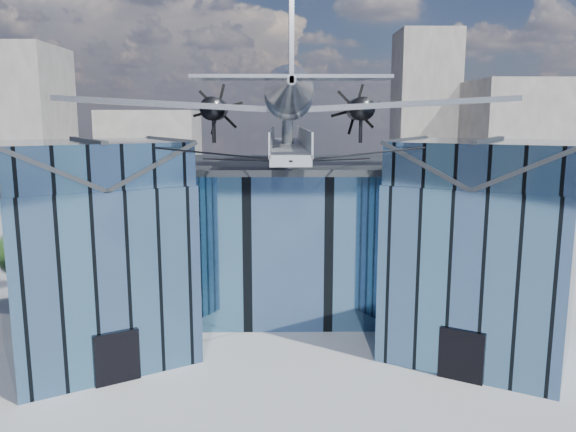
{
  "coord_description": "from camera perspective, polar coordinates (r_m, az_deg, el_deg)",
  "views": [
    {
      "loc": [
        -0.44,
        -30.49,
        12.88
      ],
      "look_at": [
        0.0,
        2.0,
        7.2
      ],
      "focal_mm": 35.0,
      "sensor_mm": 36.0,
      "label": 1
    }
  ],
  "objects": [
    {
      "name": "ground_plane",
      "position": [
        33.1,
        0.05,
        -12.98
      ],
      "size": [
        120.0,
        120.0,
        0.0
      ],
      "primitive_type": "plane",
      "color": "#96969A"
    },
    {
      "name": "museum",
      "position": [
        37.04,
        -0.08,
        -1.51
      ],
      "size": [
        32.88,
        24.5,
        17.6
      ],
      "color": "#486E92",
      "rests_on": "ground"
    },
    {
      "name": "bg_towers",
      "position": [
        81.05,
        0.57,
        7.89
      ],
      "size": [
        77.0,
        24.5,
        26.0
      ],
      "color": "gray",
      "rests_on": "ground"
    }
  ]
}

